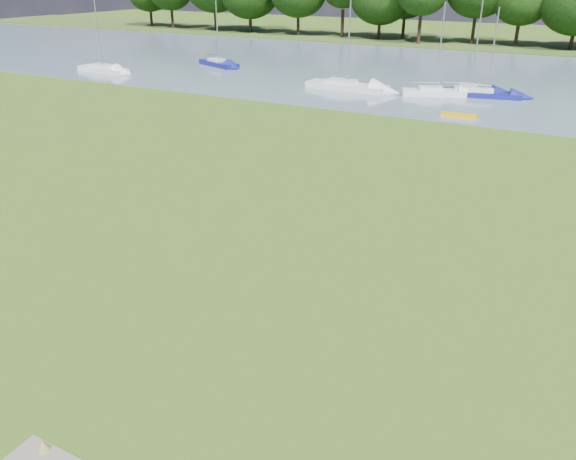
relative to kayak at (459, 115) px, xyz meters
The scene contains 10 objects.
ground 24.01m from the kayak, 88.87° to the right, with size 220.00×220.00×0.00m, color olive.
river 18.01m from the kayak, 88.50° to the left, with size 220.00×40.00×0.10m, color gray.
far_bank 48.00m from the kayak, 89.44° to the left, with size 220.00×20.00×0.40m, color #4C6626.
kayak is the anchor object (origin of this frame).
sailboat_1 12.90m from the kayak, 152.91° to the left, with size 7.68×2.54×10.23m.
sailboat_3 7.89m from the kayak, 117.54° to the left, with size 5.87×3.64×7.54m.
sailboat_4 8.32m from the kayak, 87.30° to the left, with size 5.90×2.62×7.21m.
sailboat_6 8.71m from the kayak, 96.67° to the left, with size 5.85×3.43×7.98m.
sailboat_8 31.80m from the kayak, 158.28° to the left, with size 6.01×3.71×7.87m.
sailboat_9 38.24m from the kayak, behind, with size 6.50×2.38×8.60m.
Camera 1 is at (7.77, -18.28, 9.92)m, focal length 35.00 mm.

